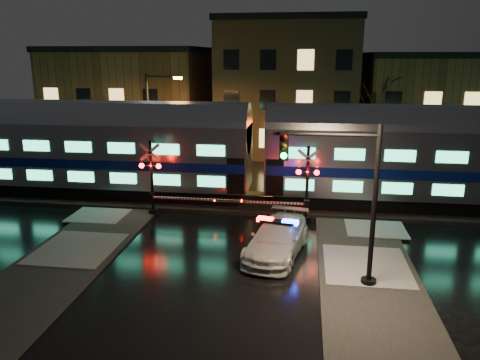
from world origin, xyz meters
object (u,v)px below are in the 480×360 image
(crossing_signal_left, at_px, (158,185))
(traffic_light, at_px, (347,203))
(police_car, at_px, (277,238))
(crossing_signal_right, at_px, (300,192))
(streetlight, at_px, (152,122))

(crossing_signal_left, height_order, traffic_light, traffic_light)
(police_car, height_order, crossing_signal_left, crossing_signal_left)
(police_car, relative_size, traffic_light, 0.88)
(crossing_signal_right, relative_size, crossing_signal_left, 0.98)
(crossing_signal_left, bearing_deg, crossing_signal_right, -0.02)
(crossing_signal_left, bearing_deg, police_car, -32.42)
(traffic_light, bearing_deg, crossing_signal_left, 132.43)
(traffic_light, xyz_separation_m, streetlight, (-12.05, 13.68, 0.97))
(crossing_signal_right, bearing_deg, streetlight, 146.86)
(police_car, relative_size, streetlight, 0.74)
(crossing_signal_left, relative_size, streetlight, 0.80)
(traffic_light, height_order, streetlight, streetlight)
(police_car, height_order, crossing_signal_right, crossing_signal_right)
(crossing_signal_right, distance_m, crossing_signal_left, 7.85)
(crossing_signal_left, xyz_separation_m, streetlight, (-2.40, 6.69, 2.59))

